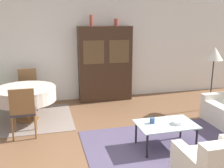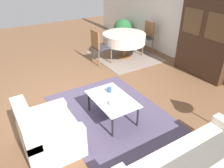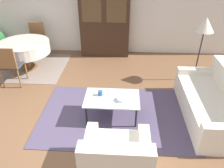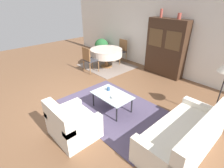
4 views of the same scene
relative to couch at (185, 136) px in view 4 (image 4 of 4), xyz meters
The scene contains 16 objects.
ground_plane 2.87m from the couch, 169.40° to the right, with size 14.00×14.00×0.00m, color brown.
wall_back 4.32m from the couch, 132.15° to the left, with size 10.00×0.06×2.70m.
area_rug 1.86m from the couch, behind, with size 2.93×1.92×0.01m.
dining_rug 4.73m from the couch, 156.92° to the left, with size 2.00×1.77×0.01m.
couch is the anchor object (origin of this frame).
armchair 2.25m from the couch, 141.66° to the right, with size 0.93×0.83×0.84m.
coffee_table 1.91m from the couch, behind, with size 1.01×0.65×0.44m.
display_cabinet 3.72m from the couch, 128.81° to the left, with size 1.42×0.41×2.00m.
dining_table 4.67m from the couch, 157.49° to the left, with size 1.29×1.29×0.74m.
dining_chair_near 4.41m from the couch, 167.98° to the left, with size 0.44×0.44×0.97m.
dining_chair_far 5.07m from the couch, 148.37° to the left, with size 0.44×0.44×0.97m.
cup 2.14m from the couch, behind, with size 0.09×0.09×0.09m.
bowl 1.74m from the couch, behind, with size 0.18×0.18×0.06m.
vase_tall 4.30m from the couch, 132.87° to the left, with size 0.09×0.09×0.28m.
vase_short 3.91m from the couch, 124.79° to the left, with size 0.12×0.12×0.19m.
potted_plant 6.25m from the couch, 154.87° to the left, with size 0.67×0.67×0.81m.
Camera 4 is at (3.69, -2.19, 2.71)m, focal length 28.00 mm.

